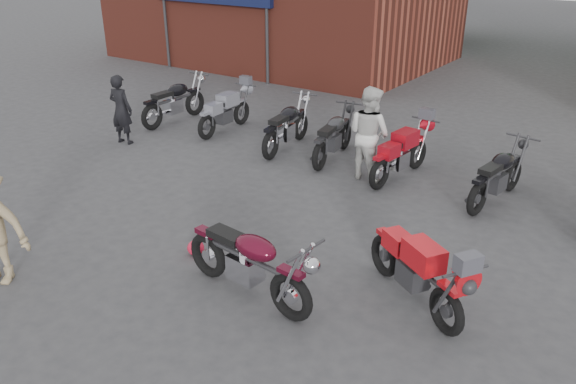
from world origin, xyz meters
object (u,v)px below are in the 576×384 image
Objects in this scene: row_bike_3 at (334,133)px; row_bike_5 at (499,172)px; row_bike_0 at (175,99)px; person_dark at (121,109)px; person_light at (369,134)px; row_bike_4 at (401,151)px; vintage_motorcycle at (249,258)px; helmet at (196,248)px; row_bike_2 at (287,123)px; row_bike_1 at (225,109)px; sportbike at (417,266)px.

row_bike_3 reaches higher than row_bike_5.
row_bike_3 is (4.75, 0.04, -0.04)m from row_bike_0.
person_dark is at bearing 103.80° from row_bike_3.
row_bike_0 reaches higher than row_bike_5.
person_light is (5.66, 1.37, 0.13)m from person_dark.
person_light reaches higher than row_bike_0.
vintage_motorcycle is at bearing -172.15° from row_bike_4.
row_bike_4 is (1.24, 4.55, 0.45)m from helmet.
row_bike_5 reaches higher than row_bike_4.
row_bike_5 is (4.74, -0.15, -0.02)m from row_bike_2.
helmet is at bearing 141.37° from person_dark.
helmet is 0.13× the size of row_bike_4.
person_dark is 8.28m from row_bike_5.
vintage_motorcycle is 1.06× the size of row_bike_5.
vintage_motorcycle is 1.31× the size of person_dark.
row_bike_1 is (-4.27, 0.66, -0.37)m from person_light.
helmet is at bearing -169.42° from row_bike_2.
row_bike_3 is (1.20, 0.05, -0.02)m from row_bike_2.
row_bike_5 is (3.54, -0.20, -0.00)m from row_bike_3.
row_bike_4 is (6.39, -0.12, -0.05)m from row_bike_0.
row_bike_0 is (-0.20, 1.87, -0.18)m from person_dark.
row_bike_0 is at bearing 92.15° from row_bike_1.
person_light is at bearing 103.94° from vintage_motorcycle.
row_bike_3 is at bearing -90.37° from row_bike_0.
row_bike_1 is (-3.56, 4.83, 0.44)m from helmet.
vintage_motorcycle reaches higher than row_bike_3.
sportbike is 0.91× the size of row_bike_0.
person_light is (-2.50, 3.43, 0.37)m from sportbike.
row_bike_1 is (-6.77, 4.09, -0.00)m from sportbike.
row_bike_2 is at bearing 172.97° from sportbike.
person_dark is at bearing 28.69° from person_light.
helmet is 6.97m from row_bike_0.
sportbike is 5.36m from row_bike_3.
vintage_motorcycle is 7.09m from person_dark.
person_light is 0.94× the size of row_bike_3.
vintage_motorcycle is 1.02× the size of row_bike_2.
vintage_motorcycle is 5.87m from row_bike_2.
row_bike_2 is at bearing 108.86° from helmet.
person_light is 2.49m from row_bike_5.
row_bike_5 is (-0.06, 3.77, 0.01)m from sportbike.
vintage_motorcycle reaches higher than row_bike_1.
row_bike_5 is (2.44, 0.35, -0.36)m from person_light.
person_dark is at bearing 110.11° from row_bike_5.
sportbike is 4.26m from person_light.
row_bike_0 is (-5.15, 4.68, 0.50)m from helmet.
row_bike_3 is at bearing -11.13° from person_light.
sportbike is at bearing 141.16° from person_light.
row_bike_4 is (-1.96, 3.81, 0.01)m from sportbike.
row_bike_5 reaches higher than helmet.
sportbike is at bearing 156.70° from person_dark.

